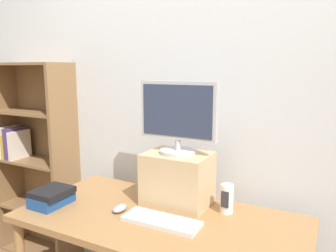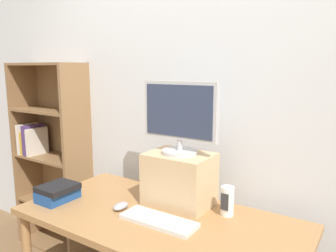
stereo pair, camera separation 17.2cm
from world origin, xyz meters
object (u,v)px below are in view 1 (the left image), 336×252
object	(u,v)px
bookshelf_unit	(36,159)
desk	(160,229)
computer_monitor	(178,116)
book_stack	(52,197)
desk_speaker	(227,199)
computer_mouse	(120,208)
keyboard	(161,221)
riser_box	(178,179)

from	to	relation	value
bookshelf_unit	desk	bearing A→B (deg)	-14.99
computer_monitor	book_stack	size ratio (longest dim) A/B	2.05
desk	desk_speaker	size ratio (longest dim) A/B	9.54
book_stack	computer_mouse	bearing A→B (deg)	15.32
computer_mouse	desk	bearing A→B (deg)	11.38
desk	computer_monitor	distance (m)	0.62
book_stack	bookshelf_unit	bearing A→B (deg)	144.65
keyboard	computer_mouse	size ratio (longest dim) A/B	3.88
desk	keyboard	world-z (taller)	keyboard
desk_speaker	computer_monitor	bearing A→B (deg)	-177.16
desk	computer_mouse	size ratio (longest dim) A/B	14.53
computer_monitor	book_stack	xyz separation A→B (m)	(-0.63, -0.35, -0.46)
computer_mouse	desk_speaker	xyz separation A→B (m)	(0.52, 0.26, 0.06)
computer_mouse	book_stack	xyz separation A→B (m)	(-0.40, -0.11, 0.03)
riser_box	computer_mouse	size ratio (longest dim) A/B	3.52
computer_monitor	riser_box	bearing A→B (deg)	90.00
riser_box	keyboard	size ratio (longest dim) A/B	0.91
keyboard	computer_mouse	xyz separation A→B (m)	(-0.27, 0.02, 0.01)
desk_speaker	riser_box	bearing A→B (deg)	-177.44
desk	riser_box	world-z (taller)	riser_box
computer_mouse	book_stack	size ratio (longest dim) A/B	0.47
riser_box	computer_monitor	bearing A→B (deg)	-90.00
keyboard	bookshelf_unit	bearing A→B (deg)	163.13
bookshelf_unit	computer_mouse	world-z (taller)	bookshelf_unit
bookshelf_unit	keyboard	size ratio (longest dim) A/B	3.89
riser_box	computer_monitor	world-z (taller)	computer_monitor
riser_box	desk	bearing A→B (deg)	-92.51
desk	book_stack	distance (m)	0.65
bookshelf_unit	computer_monitor	bearing A→B (deg)	-6.84
riser_box	computer_monitor	xyz separation A→B (m)	(-0.00, -0.00, 0.36)
riser_box	desk_speaker	distance (m)	0.30
desk	computer_monitor	xyz separation A→B (m)	(0.01, 0.20, 0.59)
keyboard	book_stack	bearing A→B (deg)	-172.07
desk	desk_speaker	xyz separation A→B (m)	(0.30, 0.21, 0.15)
computer_mouse	desk_speaker	size ratio (longest dim) A/B	0.66
computer_mouse	keyboard	bearing A→B (deg)	-3.40
keyboard	desk_speaker	xyz separation A→B (m)	(0.25, 0.27, 0.07)
computer_mouse	computer_monitor	bearing A→B (deg)	46.22
keyboard	desk	bearing A→B (deg)	126.05
riser_box	keyboard	bearing A→B (deg)	-82.19
computer_monitor	keyboard	bearing A→B (deg)	-82.15
computer_monitor	book_stack	distance (m)	0.86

